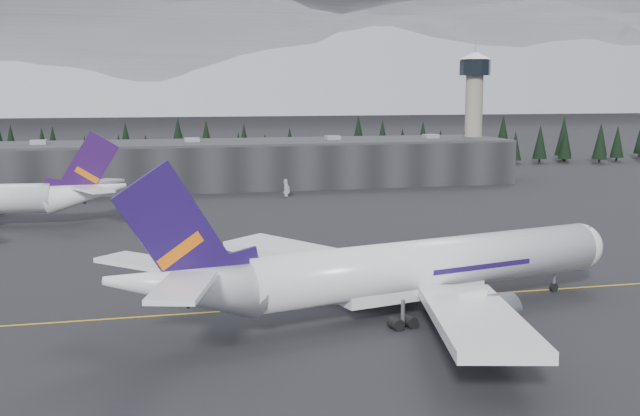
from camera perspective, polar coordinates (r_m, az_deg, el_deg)
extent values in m
plane|color=black|center=(104.95, 2.67, -6.43)|extent=(1400.00, 1400.00, 0.00)
cube|color=gold|center=(103.10, 2.99, -6.70)|extent=(400.00, 0.40, 0.02)
cube|color=black|center=(225.00, -6.51, 3.06)|extent=(160.00, 30.00, 12.00)
cube|color=#333335|center=(224.50, -6.54, 4.66)|extent=(160.00, 30.00, 0.60)
cylinder|color=gray|center=(248.33, 10.86, 5.78)|extent=(5.20, 5.20, 32.00)
cylinder|color=black|center=(248.17, 10.97, 9.76)|extent=(9.20, 9.20, 4.50)
cone|color=silver|center=(248.28, 10.99, 10.56)|extent=(10.00, 10.00, 2.00)
cube|color=black|center=(261.48, -7.60, 4.12)|extent=(360.00, 20.00, 15.00)
cylinder|color=silver|center=(98.91, 8.01, -3.99)|extent=(48.43, 17.35, 6.30)
sphere|color=silver|center=(114.40, 17.92, -2.63)|extent=(6.30, 6.30, 6.30)
cone|color=silver|center=(84.78, -9.68, -5.47)|extent=(18.62, 10.23, 9.12)
cube|color=silver|center=(109.57, 0.34, -3.58)|extent=(25.77, 27.61, 2.69)
cylinder|color=gray|center=(108.17, 4.73, -4.74)|extent=(7.56, 5.47, 3.99)
cube|color=silver|center=(83.05, 10.97, -7.68)|extent=(15.52, 30.58, 2.69)
cylinder|color=gray|center=(91.68, 11.80, -7.32)|extent=(7.56, 5.47, 3.99)
cube|color=#1F104B|center=(83.51, -10.12, -1.94)|extent=(13.05, 3.60, 15.64)
cube|color=orange|center=(83.86, -9.95, -2.99)|extent=(5.12, 1.76, 3.85)
cube|color=silver|center=(89.77, -12.22, -3.80)|extent=(11.37, 11.63, 0.52)
cube|color=silver|center=(77.98, -9.75, -5.59)|extent=(7.82, 12.42, 0.52)
cylinder|color=black|center=(112.36, 16.31, -4.94)|extent=(0.52, 0.52, 3.15)
cylinder|color=black|center=(99.84, 2.91, -6.28)|extent=(0.52, 0.52, 3.15)
cylinder|color=black|center=(92.12, 5.91, -7.58)|extent=(0.52, 0.52, 3.15)
cone|color=white|center=(167.25, -16.27, 1.05)|extent=(17.18, 7.51, 8.63)
cube|color=#280E43|center=(166.63, -16.18, 2.78)|extent=(12.57, 1.68, 14.79)
cube|color=#C25F0B|center=(166.80, -16.22, 2.27)|extent=(4.87, 1.01, 3.64)
cube|color=white|center=(160.95, -15.87, 1.28)|extent=(8.61, 11.80, 0.50)
cube|color=white|center=(172.70, -15.38, 1.77)|extent=(9.97, 11.50, 0.50)
imported|color=silver|center=(197.17, -20.09, 0.31)|extent=(3.30, 5.76, 1.51)
imported|color=silver|center=(202.19, -2.38, 1.02)|extent=(4.65, 2.04, 1.56)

